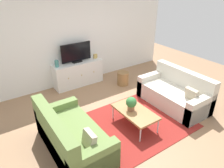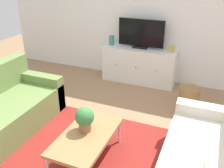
{
  "view_description": "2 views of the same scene",
  "coord_description": "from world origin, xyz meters",
  "px_view_note": "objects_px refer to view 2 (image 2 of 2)",
  "views": [
    {
      "loc": [
        -2.46,
        -2.99,
        2.91
      ],
      "look_at": [
        0.0,
        0.62,
        0.67
      ],
      "focal_mm": 33.68,
      "sensor_mm": 36.0,
      "label": 1
    },
    {
      "loc": [
        1.24,
        -2.33,
        2.21
      ],
      "look_at": [
        0.0,
        0.62,
        0.67
      ],
      "focal_mm": 40.51,
      "sensor_mm": 36.0,
      "label": 2
    }
  ],
  "objects_px": {
    "flat_screen_tv": "(141,34)",
    "mantel_clock": "(171,49)",
    "couch_left_side": "(0,112)",
    "wicker_basket": "(189,99)",
    "couch_right_side": "(213,168)",
    "potted_plant": "(85,118)",
    "tv_console": "(139,65)",
    "glass_vase": "(112,40)",
    "coffee_table": "(87,137)"
  },
  "relations": [
    {
      "from": "glass_vase",
      "to": "mantel_clock",
      "type": "distance_m",
      "value": 1.21
    },
    {
      "from": "mantel_clock",
      "to": "potted_plant",
      "type": "bearing_deg",
      "value": -102.72
    },
    {
      "from": "couch_right_side",
      "to": "potted_plant",
      "type": "bearing_deg",
      "value": -178.55
    },
    {
      "from": "flat_screen_tv",
      "to": "wicker_basket",
      "type": "height_order",
      "value": "flat_screen_tv"
    },
    {
      "from": "couch_right_side",
      "to": "glass_vase",
      "type": "height_order",
      "value": "glass_vase"
    },
    {
      "from": "couch_right_side",
      "to": "potted_plant",
      "type": "height_order",
      "value": "couch_right_side"
    },
    {
      "from": "wicker_basket",
      "to": "flat_screen_tv",
      "type": "bearing_deg",
      "value": 144.42
    },
    {
      "from": "couch_left_side",
      "to": "coffee_table",
      "type": "distance_m",
      "value": 1.46
    },
    {
      "from": "flat_screen_tv",
      "to": "potted_plant",
      "type": "bearing_deg",
      "value": -88.57
    },
    {
      "from": "glass_vase",
      "to": "couch_right_side",
      "type": "bearing_deg",
      "value": -48.02
    },
    {
      "from": "flat_screen_tv",
      "to": "mantel_clock",
      "type": "height_order",
      "value": "flat_screen_tv"
    },
    {
      "from": "flat_screen_tv",
      "to": "couch_right_side",
      "type": "bearing_deg",
      "value": -57.4
    },
    {
      "from": "couch_right_side",
      "to": "flat_screen_tv",
      "type": "relative_size",
      "value": 1.93
    },
    {
      "from": "couch_left_side",
      "to": "mantel_clock",
      "type": "xyz_separation_m",
      "value": [
        1.95,
        2.37,
        0.48
      ]
    },
    {
      "from": "coffee_table",
      "to": "wicker_basket",
      "type": "xyz_separation_m",
      "value": [
        0.98,
        1.72,
        -0.16
      ]
    },
    {
      "from": "coffee_table",
      "to": "wicker_basket",
      "type": "distance_m",
      "value": 1.98
    },
    {
      "from": "couch_left_side",
      "to": "glass_vase",
      "type": "relative_size",
      "value": 9.19
    },
    {
      "from": "couch_right_side",
      "to": "mantel_clock",
      "type": "distance_m",
      "value": 2.59
    },
    {
      "from": "potted_plant",
      "to": "flat_screen_tv",
      "type": "bearing_deg",
      "value": 91.43
    },
    {
      "from": "potted_plant",
      "to": "couch_right_side",
      "type": "bearing_deg",
      "value": 1.45
    },
    {
      "from": "couch_left_side",
      "to": "coffee_table",
      "type": "relative_size",
      "value": 1.71
    },
    {
      "from": "couch_right_side",
      "to": "wicker_basket",
      "type": "xyz_separation_m",
      "value": [
        -0.44,
        1.61,
        -0.09
      ]
    },
    {
      "from": "flat_screen_tv",
      "to": "mantel_clock",
      "type": "distance_m",
      "value": 0.64
    },
    {
      "from": "flat_screen_tv",
      "to": "wicker_basket",
      "type": "bearing_deg",
      "value": -35.58
    },
    {
      "from": "couch_left_side",
      "to": "mantel_clock",
      "type": "relative_size",
      "value": 13.3
    },
    {
      "from": "couch_left_side",
      "to": "couch_right_side",
      "type": "bearing_deg",
      "value": 0.0
    },
    {
      "from": "potted_plant",
      "to": "flat_screen_tv",
      "type": "relative_size",
      "value": 0.35
    },
    {
      "from": "tv_console",
      "to": "glass_vase",
      "type": "bearing_deg",
      "value": 180.0
    },
    {
      "from": "couch_left_side",
      "to": "potted_plant",
      "type": "relative_size",
      "value": 5.56
    },
    {
      "from": "couch_left_side",
      "to": "wicker_basket",
      "type": "height_order",
      "value": "couch_left_side"
    },
    {
      "from": "coffee_table",
      "to": "glass_vase",
      "type": "distance_m",
      "value": 2.62
    },
    {
      "from": "coffee_table",
      "to": "mantel_clock",
      "type": "bearing_deg",
      "value": 78.79
    },
    {
      "from": "glass_vase",
      "to": "mantel_clock",
      "type": "xyz_separation_m",
      "value": [
        1.21,
        0.0,
        -0.03
      ]
    },
    {
      "from": "coffee_table",
      "to": "mantel_clock",
      "type": "height_order",
      "value": "mantel_clock"
    },
    {
      "from": "tv_console",
      "to": "wicker_basket",
      "type": "distance_m",
      "value": 1.34
    },
    {
      "from": "couch_left_side",
      "to": "flat_screen_tv",
      "type": "bearing_deg",
      "value": 60.68
    },
    {
      "from": "wicker_basket",
      "to": "potted_plant",
      "type": "bearing_deg",
      "value": -121.99
    },
    {
      "from": "coffee_table",
      "to": "flat_screen_tv",
      "type": "distance_m",
      "value": 2.58
    },
    {
      "from": "couch_left_side",
      "to": "couch_right_side",
      "type": "height_order",
      "value": "same"
    },
    {
      "from": "coffee_table",
      "to": "wicker_basket",
      "type": "bearing_deg",
      "value": 60.37
    },
    {
      "from": "tv_console",
      "to": "glass_vase",
      "type": "xyz_separation_m",
      "value": [
        -0.6,
        0.0,
        0.45
      ]
    },
    {
      "from": "flat_screen_tv",
      "to": "glass_vase",
      "type": "height_order",
      "value": "flat_screen_tv"
    },
    {
      "from": "tv_console",
      "to": "flat_screen_tv",
      "type": "bearing_deg",
      "value": 90.0
    },
    {
      "from": "couch_left_side",
      "to": "coffee_table",
      "type": "bearing_deg",
      "value": -4.17
    },
    {
      "from": "coffee_table",
      "to": "glass_vase",
      "type": "xyz_separation_m",
      "value": [
        -0.72,
        2.48,
        0.45
      ]
    },
    {
      "from": "glass_vase",
      "to": "coffee_table",
      "type": "bearing_deg",
      "value": -73.85
    },
    {
      "from": "potted_plant",
      "to": "flat_screen_tv",
      "type": "xyz_separation_m",
      "value": [
        -0.06,
        2.43,
        0.43
      ]
    },
    {
      "from": "flat_screen_tv",
      "to": "wicker_basket",
      "type": "xyz_separation_m",
      "value": [
        1.09,
        -0.78,
        -0.79
      ]
    },
    {
      "from": "flat_screen_tv",
      "to": "mantel_clock",
      "type": "bearing_deg",
      "value": -1.89
    },
    {
      "from": "couch_right_side",
      "to": "tv_console",
      "type": "relative_size",
      "value": 1.19
    }
  ]
}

